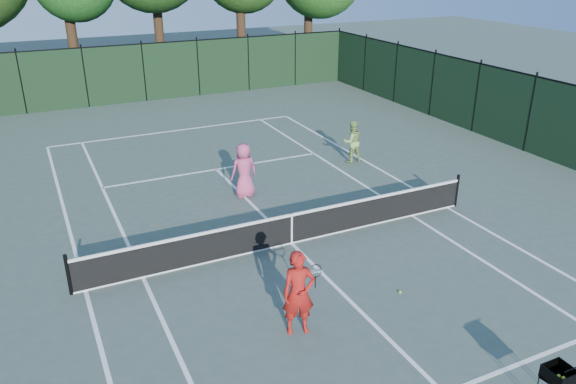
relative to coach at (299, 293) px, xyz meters
name	(u,v)px	position (x,y,z in m)	size (l,w,h in m)	color
ground	(292,243)	(1.58, 3.58, -0.95)	(90.00, 90.00, 0.00)	#425148
sideline_doubles_left	(86,291)	(-3.90, 3.58, -0.95)	(0.10, 23.77, 0.01)	white
sideline_doubles_right	(447,207)	(7.07, 3.58, -0.95)	(0.10, 23.77, 0.01)	white
sideline_singles_left	(143,277)	(-2.53, 3.58, -0.95)	(0.10, 23.77, 0.01)	white
sideline_singles_right	(412,216)	(5.70, 3.58, -0.95)	(0.10, 23.77, 0.01)	white
baseline_far	(177,130)	(1.58, 15.46, -0.95)	(10.97, 0.10, 0.01)	white
service_line_far	(216,169)	(1.58, 9.98, -0.95)	(8.23, 0.10, 0.01)	white
center_service_line	(292,243)	(1.58, 3.58, -0.95)	(0.10, 12.80, 0.01)	white
tennis_net	(292,228)	(1.58, 3.58, -0.47)	(11.69, 0.09, 1.06)	black
fence_far	(144,73)	(1.58, 21.58, 0.55)	(24.00, 0.05, 3.00)	black
coach	(299,293)	(0.00, 0.00, 0.00)	(1.06, 0.61, 1.90)	#AA1813
player_pink	(244,170)	(1.64, 7.24, -0.05)	(0.90, 0.60, 1.81)	#C94678
player_green	(352,142)	(6.55, 8.53, -0.14)	(0.84, 0.68, 1.61)	#8CB259
ball_hopper	(559,375)	(3.08, -3.91, -0.21)	(0.51, 0.51, 0.88)	black
loose_ball_midcourt	(400,292)	(2.82, 0.23, -0.91)	(0.07, 0.07, 0.07)	#BFD32B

